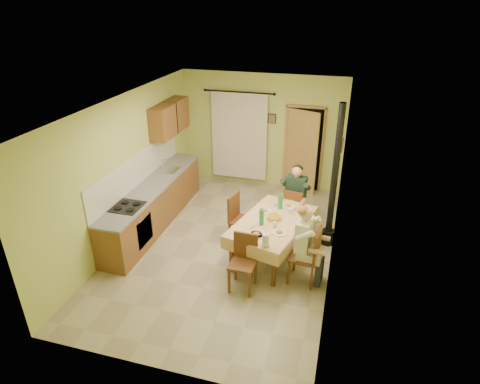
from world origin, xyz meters
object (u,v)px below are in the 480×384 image
(chair_left, at_px, (242,229))
(stove_flue, at_px, (332,197))
(chair_near, at_px, (243,273))
(chair_far, at_px, (294,217))
(chair_right, at_px, (304,266))
(dining_table, at_px, (272,238))
(man_far, at_px, (295,191))
(man_right, at_px, (306,237))

(chair_left, relative_size, stove_flue, 0.36)
(chair_near, bearing_deg, stove_flue, -124.46)
(chair_far, bearing_deg, chair_right, -67.78)
(dining_table, relative_size, chair_far, 2.15)
(dining_table, xyz_separation_m, stove_flue, (0.98, 0.70, 0.65))
(dining_table, relative_size, chair_near, 2.10)
(chair_right, bearing_deg, dining_table, 56.63)
(dining_table, distance_m, man_far, 1.21)
(chair_left, distance_m, man_far, 1.32)
(dining_table, bearing_deg, chair_far, 91.02)
(chair_near, relative_size, chair_left, 0.96)
(chair_near, distance_m, chair_left, 1.39)
(chair_near, bearing_deg, chair_left, -72.54)
(chair_near, height_order, man_far, man_far)
(chair_right, distance_m, man_right, 0.59)
(chair_far, distance_m, chair_left, 1.17)
(chair_near, relative_size, stove_flue, 0.35)
(chair_near, distance_m, stove_flue, 2.26)
(chair_right, bearing_deg, chair_far, 21.33)
(chair_left, bearing_deg, stove_flue, 115.80)
(chair_far, bearing_deg, man_far, 90.00)
(chair_right, distance_m, stove_flue, 1.50)
(man_far, bearing_deg, chair_near, -96.60)
(chair_far, distance_m, chair_right, 1.68)
(chair_right, height_order, man_right, man_right)
(chair_far, xyz_separation_m, man_right, (0.41, -1.62, 0.59))
(chair_left, bearing_deg, chair_right, 68.95)
(chair_left, bearing_deg, chair_far, 142.06)
(dining_table, xyz_separation_m, chair_near, (-0.28, -1.02, -0.09))
(chair_far, bearing_deg, stove_flue, -18.26)
(dining_table, height_order, chair_far, chair_far)
(stove_flue, bearing_deg, man_right, -104.49)
(chair_right, height_order, chair_left, chair_right)
(dining_table, bearing_deg, chair_left, 168.65)
(dining_table, height_order, man_far, man_far)
(chair_left, bearing_deg, man_right, 68.69)
(chair_right, height_order, man_far, man_far)
(dining_table, distance_m, chair_near, 1.06)
(man_far, bearing_deg, stove_flue, -19.11)
(man_far, bearing_deg, man_right, -68.44)
(chair_far, bearing_deg, chair_left, -132.75)
(man_far, bearing_deg, chair_left, -132.33)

